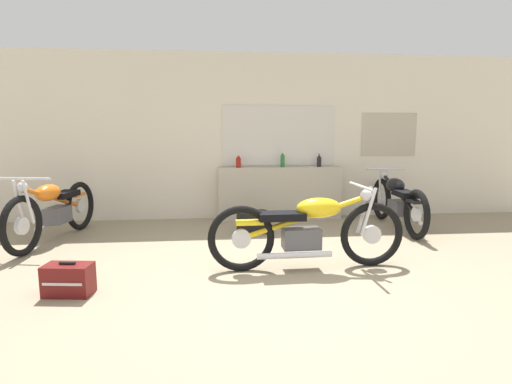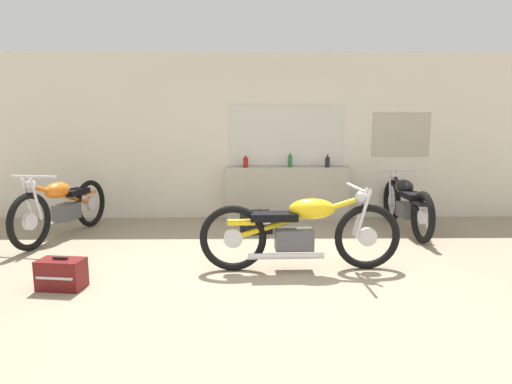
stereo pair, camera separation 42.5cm
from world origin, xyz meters
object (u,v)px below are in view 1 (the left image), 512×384
at_px(motorcycle_orange, 54,209).
at_px(hard_case_darkred, 68,280).
at_px(hard_case_black, 253,222).
at_px(motorcycle_black, 397,201).
at_px(motorcycle_yellow, 308,229).
at_px(bottle_leftmost, 238,162).
at_px(bottle_center, 319,161).
at_px(bottle_left_center, 283,160).

bearing_deg(motorcycle_orange, hard_case_darkred, -66.15).
height_order(motorcycle_orange, hard_case_black, motorcycle_orange).
bearing_deg(hard_case_darkred, motorcycle_black, 27.98).
relative_size(motorcycle_yellow, hard_case_darkred, 4.85).
xyz_separation_m(motorcycle_orange, motorcycle_black, (5.00, 0.27, -0.02)).
distance_m(bottle_leftmost, bottle_center, 1.38).
xyz_separation_m(bottle_center, motorcycle_black, (1.04, -0.84, -0.57)).
bearing_deg(motorcycle_black, motorcycle_orange, -176.94).
xyz_separation_m(bottle_left_center, hard_case_black, (-0.59, -0.96, -0.85)).
relative_size(motorcycle_orange, motorcycle_black, 1.02).
bearing_deg(hard_case_darkred, hard_case_black, 47.83).
bearing_deg(bottle_leftmost, hard_case_black, -80.03).
relative_size(bottle_center, hard_case_black, 0.47).
xyz_separation_m(motorcycle_black, hard_case_darkred, (-4.14, -2.20, -0.28)).
distance_m(bottle_center, motorcycle_yellow, 2.72).
height_order(bottle_leftmost, hard_case_darkred, bottle_leftmost).
xyz_separation_m(bottle_center, motorcycle_orange, (-3.96, -1.11, -0.55)).
distance_m(motorcycle_orange, hard_case_darkred, 2.14).
xyz_separation_m(bottle_left_center, hard_case_darkred, (-2.48, -3.05, -0.87)).
xyz_separation_m(motorcycle_orange, hard_case_darkred, (0.85, -1.93, -0.30)).
xyz_separation_m(motorcycle_yellow, hard_case_black, (-0.46, 1.59, -0.27)).
height_order(bottle_left_center, bottle_center, bottle_left_center).
distance_m(bottle_leftmost, bottle_left_center, 0.75).
height_order(motorcycle_yellow, hard_case_darkred, motorcycle_yellow).
xyz_separation_m(bottle_leftmost, motorcycle_yellow, (0.62, -2.52, -0.56)).
distance_m(motorcycle_orange, motorcycle_black, 5.01).
relative_size(bottle_center, motorcycle_black, 0.11).
bearing_deg(motorcycle_yellow, hard_case_darkred, -167.97).
bearing_deg(motorcycle_orange, hard_case_black, 3.14).
relative_size(bottle_center, hard_case_darkred, 0.50).
bearing_deg(motorcycle_orange, motorcycle_black, 3.06).
height_order(bottle_left_center, motorcycle_orange, bottle_left_center).
relative_size(bottle_leftmost, bottle_center, 1.01).
relative_size(bottle_center, motorcycle_orange, 0.11).
height_order(motorcycle_orange, hard_case_darkred, motorcycle_orange).
relative_size(bottle_leftmost, bottle_left_center, 0.83).
xyz_separation_m(motorcycle_orange, hard_case_black, (2.74, 0.15, -0.28)).
height_order(hard_case_black, hard_case_darkred, hard_case_black).
height_order(bottle_left_center, hard_case_darkred, bottle_left_center).
xyz_separation_m(bottle_leftmost, hard_case_darkred, (-1.72, -3.02, -0.85)).
bearing_deg(motorcycle_orange, bottle_leftmost, 22.75).
xyz_separation_m(bottle_leftmost, motorcycle_orange, (-2.58, -1.08, -0.55)).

